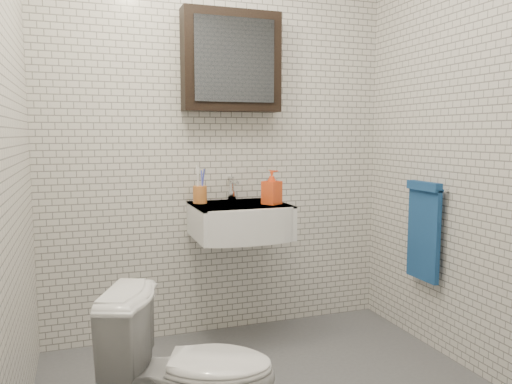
% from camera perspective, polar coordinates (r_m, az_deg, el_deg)
% --- Properties ---
extents(room_shell, '(2.22, 2.02, 2.51)m').
position_cam_1_polar(room_shell, '(2.20, 2.99, 11.92)').
color(room_shell, silver).
rests_on(room_shell, ground).
extents(washbasin, '(0.55, 0.50, 0.20)m').
position_cam_1_polar(washbasin, '(2.95, -1.64, -3.28)').
color(washbasin, white).
rests_on(washbasin, room_shell).
extents(faucet, '(0.06, 0.20, 0.15)m').
position_cam_1_polar(faucet, '(3.11, -2.75, 0.24)').
color(faucet, silver).
rests_on(faucet, washbasin).
extents(mirror_cabinet, '(0.60, 0.15, 0.60)m').
position_cam_1_polar(mirror_cabinet, '(3.12, -2.81, 14.68)').
color(mirror_cabinet, black).
rests_on(mirror_cabinet, room_shell).
extents(towel_rail, '(0.09, 0.30, 0.58)m').
position_cam_1_polar(towel_rail, '(3.08, 18.63, -3.79)').
color(towel_rail, silver).
rests_on(towel_rail, room_shell).
extents(toothbrush_cup, '(0.09, 0.09, 0.23)m').
position_cam_1_polar(toothbrush_cup, '(3.01, -6.42, -0.19)').
color(toothbrush_cup, '#C57031').
rests_on(toothbrush_cup, washbasin).
extents(soap_bottle, '(0.13, 0.13, 0.20)m').
position_cam_1_polar(soap_bottle, '(2.94, 1.81, 0.56)').
color(soap_bottle, orange).
rests_on(soap_bottle, washbasin).
extents(toilet, '(0.74, 0.59, 0.67)m').
position_cam_1_polar(toilet, '(2.09, -7.33, -19.81)').
color(toilet, white).
rests_on(toilet, ground).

